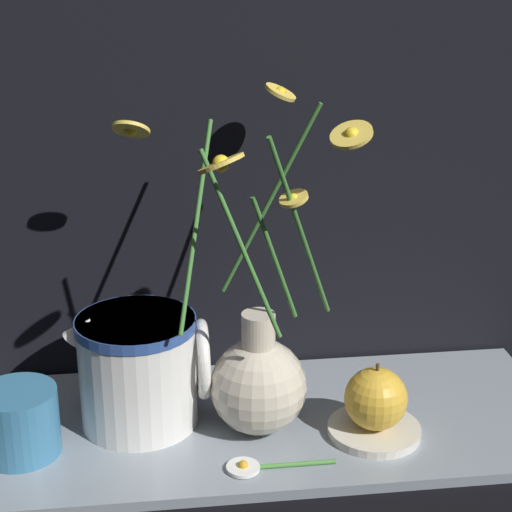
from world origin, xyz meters
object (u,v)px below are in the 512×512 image
Objects in this scene: yellow_mug at (17,422)px; ceramic_pitcher at (140,366)px; vase_with_flowers at (257,375)px; orange_fruit at (376,399)px.

ceramic_pitcher is at bearing 19.78° from yellow_mug.
orange_fruit is at bearing -11.76° from vase_with_flowers.
yellow_mug is 0.15m from ceramic_pitcher.
vase_with_flowers reaches higher than orange_fruit.
ceramic_pitcher is at bearing 165.40° from vase_with_flowers.
vase_with_flowers is at bearing 3.01° from yellow_mug.
yellow_mug is 1.22× the size of orange_fruit.
yellow_mug is 0.60× the size of ceramic_pitcher.
orange_fruit is (0.13, -0.03, -0.02)m from vase_with_flowers.
ceramic_pitcher reaches higher than orange_fruit.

